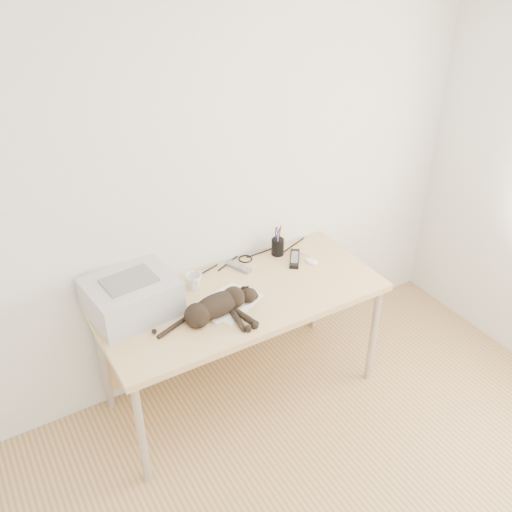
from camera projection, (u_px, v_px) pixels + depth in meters
wall_back at (208, 180)px, 3.13m from camera, size 3.50×0.00×3.50m
desk at (235, 306)px, 3.31m from camera, size 1.60×0.70×0.74m
printer at (131, 296)px, 3.00m from camera, size 0.48×0.42×0.21m
papers at (228, 303)px, 3.11m from camera, size 0.40×0.34×0.01m
cat at (215, 308)px, 2.98m from camera, size 0.60×0.28×0.14m
mug at (194, 282)px, 3.21m from camera, size 0.13×0.13×0.09m
pen_cup at (278, 247)px, 3.51m from camera, size 0.08×0.08×0.20m
remote_grey at (239, 267)px, 3.40m from camera, size 0.11×0.17×0.02m
remote_black at (295, 259)px, 3.47m from camera, size 0.16×0.19×0.02m
mouse at (311, 260)px, 3.45m from camera, size 0.08×0.11×0.03m
cable_tangle at (216, 268)px, 3.39m from camera, size 1.36×0.09×0.01m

